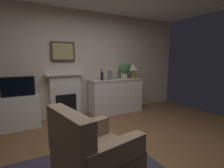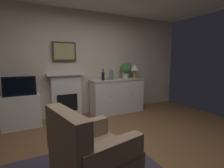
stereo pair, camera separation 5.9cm
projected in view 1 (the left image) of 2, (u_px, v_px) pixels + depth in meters
The scene contains 15 objects.
ground_plane at pixel (126, 158), 2.54m from camera, with size 6.22×4.48×0.10m, color brown.
wall_rear at pixel (79, 64), 4.27m from camera, with size 6.22×0.06×2.62m, color beige.
fireplace_unit at pixel (65, 96), 4.08m from camera, with size 0.87×0.30×1.10m.
framed_picture at pixel (63, 51), 3.97m from camera, with size 0.55×0.04×0.45m.
sideboard_cabinet at pixel (116, 96), 4.56m from camera, with size 1.46×0.49×0.90m.
table_lamp at pixel (133, 68), 4.71m from camera, with size 0.26×0.26×0.40m.
wine_bottle at pixel (102, 76), 4.25m from camera, with size 0.08×0.08×0.29m.
wine_glass_left at pixel (113, 75), 4.46m from camera, with size 0.07×0.07×0.16m.
wine_glass_center at pixel (117, 74), 4.53m from camera, with size 0.07×0.07×0.16m.
wine_glass_right at pixel (122, 75), 4.51m from camera, with size 0.07×0.07×0.16m.
vase_decorative at pixel (110, 74), 4.33m from camera, with size 0.11×0.11×0.28m.
tv_cabinet at pixel (20, 112), 3.51m from camera, with size 0.75×0.42×0.68m.
tv_set at pixel (18, 87), 3.41m from camera, with size 0.62×0.07×0.40m.
potted_plant_small at pixel (125, 69), 4.64m from camera, with size 0.30×0.30×0.43m.
armchair at pixel (92, 155), 1.85m from camera, with size 0.94×0.90×0.92m.
Camera 1 is at (-1.31, -1.97, 1.41)m, focal length 27.11 mm.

